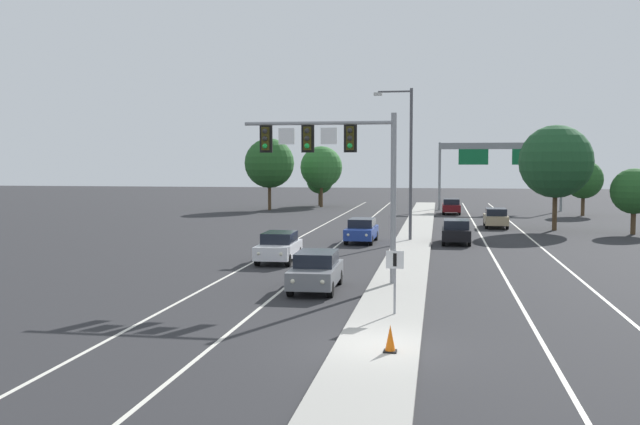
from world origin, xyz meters
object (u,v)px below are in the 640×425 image
object	(u,v)px
median_sign_post	(395,272)
traffic_cone_median_nose	(390,339)
street_lamp_median	(407,155)
car_receding_tan	(496,218)
highway_sign_gantry	(500,154)
tree_far_left_a	(321,167)
tree_far_left_b	(320,180)
car_receding_black	(456,231)
car_receding_darkred	(451,206)
car_oncoming_grey	(316,270)
tree_far_right_b	(556,162)
car_oncoming_white	(279,247)
overhead_signal_mast	(340,158)
tree_far_left_c	(269,163)
car_oncoming_blue	(362,230)
tree_far_right_c	(583,179)
tree_far_right_a	(634,191)

from	to	relation	value
median_sign_post	traffic_cone_median_nose	bearing A→B (deg)	-87.83
street_lamp_median	car_receding_tan	size ratio (longest dim) A/B	2.23
highway_sign_gantry	tree_far_left_a	distance (m)	20.71
tree_far_left_a	tree_far_left_b	distance (m)	3.17
car_receding_black	traffic_cone_median_nose	world-z (taller)	car_receding_black
car_receding_darkred	tree_far_left_a	size ratio (longest dim) A/B	0.62
car_oncoming_grey	tree_far_left_a	world-z (taller)	tree_far_left_a
street_lamp_median	tree_far_right_b	distance (m)	14.89
tree_far_left_a	car_oncoming_white	bearing A→B (deg)	-83.34
highway_sign_gantry	overhead_signal_mast	bearing A→B (deg)	-102.05
car_receding_tan	tree_far_left_a	size ratio (longest dim) A/B	0.62
overhead_signal_mast	tree_far_left_c	bearing A→B (deg)	107.03
car_oncoming_white	tree_far_left_c	size ratio (longest dim) A/B	0.56
median_sign_post	car_receding_black	xyz separation A→B (m)	(2.57, 23.10, -0.77)
car_oncoming_blue	traffic_cone_median_nose	world-z (taller)	car_oncoming_blue
overhead_signal_mast	street_lamp_median	xyz separation A→B (m)	(2.09, 17.45, 0.32)
traffic_cone_median_nose	highway_sign_gantry	distance (m)	62.00
car_oncoming_white	tree_far_right_c	world-z (taller)	tree_far_right_c
car_receding_tan	tree_far_left_c	distance (m)	29.80
tree_far_left_b	tree_far_right_b	world-z (taller)	tree_far_right_b
median_sign_post	car_oncoming_white	xyz separation A→B (m)	(-6.91, 12.78, -0.77)
tree_far_left_b	tree_far_left_c	world-z (taller)	tree_far_left_c
car_oncoming_white	tree_far_right_b	xyz separation A→B (m)	(17.26, 20.89, 4.53)
car_oncoming_grey	tree_far_right_a	size ratio (longest dim) A/B	0.93
overhead_signal_mast	tree_far_right_b	bearing A→B (deg)	64.55
traffic_cone_median_nose	highway_sign_gantry	xyz separation A→B (m)	(7.79, 61.25, 5.66)
tree_far_right_b	car_oncoming_grey	bearing A→B (deg)	-115.74
tree_far_right_c	car_receding_black	bearing A→B (deg)	-115.64
car_receding_black	traffic_cone_median_nose	xyz separation A→B (m)	(-2.39, -28.00, -0.31)
car_oncoming_blue	car_receding_black	distance (m)	6.16
car_oncoming_grey	traffic_cone_median_nose	bearing A→B (deg)	-69.11
car_oncoming_grey	tree_far_left_a	size ratio (longest dim) A/B	0.62
overhead_signal_mast	street_lamp_median	size ratio (longest dim) A/B	0.72
car_oncoming_grey	median_sign_post	bearing A→B (deg)	-53.95
tree_far_left_a	tree_far_right_b	distance (m)	34.62
car_receding_black	tree_far_right_c	world-z (taller)	tree_far_right_c
highway_sign_gantry	tree_far_right_b	xyz separation A→B (m)	(2.37, -22.67, -0.81)
car_oncoming_blue	tree_far_left_b	world-z (taller)	tree_far_left_b
car_receding_darkred	tree_far_right_b	world-z (taller)	tree_far_right_b
street_lamp_median	tree_far_right_c	world-z (taller)	street_lamp_median
car_oncoming_grey	car_receding_tan	bearing A→B (deg)	72.58
tree_far_left_a	tree_far_left_c	size ratio (longest dim) A/B	0.91
car_receding_darkred	tree_far_right_a	bearing A→B (deg)	-55.66
median_sign_post	car_receding_black	world-z (taller)	median_sign_post
car_oncoming_grey	car_receding_black	size ratio (longest dim) A/B	1.00
overhead_signal_mast	tree_far_left_b	xyz separation A→B (m)	(-10.29, 56.22, -2.37)
tree_far_right_c	tree_far_right_b	bearing A→B (deg)	-107.58
car_receding_darkred	tree_far_right_c	size ratio (longest dim) A/B	0.81
car_oncoming_blue	tree_far_right_c	world-z (taller)	tree_far_right_c
street_lamp_median	tree_far_left_b	size ratio (longest dim) A/B	2.10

